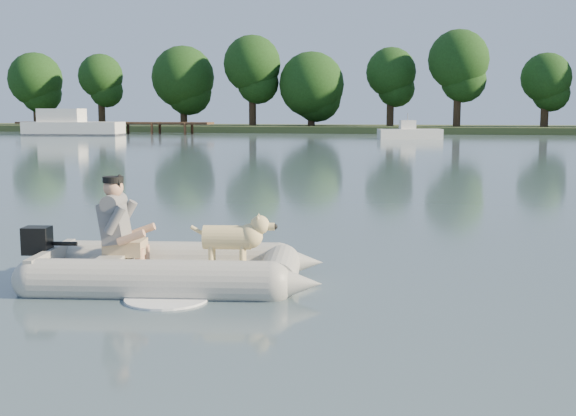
% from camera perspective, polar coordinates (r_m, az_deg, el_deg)
% --- Properties ---
extents(water, '(160.00, 160.00, 0.00)m').
position_cam_1_polar(water, '(8.03, -5.02, -7.18)').
color(water, slate).
rests_on(water, ground).
extents(shore_bank, '(160.00, 12.00, 0.70)m').
position_cam_1_polar(shore_bank, '(69.48, 10.06, 6.12)').
color(shore_bank, '#47512D').
rests_on(shore_bank, water).
extents(dock, '(18.00, 2.00, 1.04)m').
position_cam_1_polar(dock, '(65.82, -13.64, 6.17)').
color(dock, '#4C331E').
rests_on(dock, water).
extents(treeline, '(71.02, 7.35, 9.27)m').
position_cam_1_polar(treeline, '(68.87, 7.00, 10.52)').
color(treeline, '#332316').
rests_on(treeline, shore_bank).
extents(dinghy, '(5.03, 3.83, 1.37)m').
position_cam_1_polar(dinghy, '(8.65, -9.09, -2.18)').
color(dinghy, '#969691').
rests_on(dinghy, water).
extents(man, '(0.80, 0.72, 1.07)m').
position_cam_1_polar(man, '(8.85, -13.43, -0.87)').
color(man, slate).
rests_on(man, dinghy).
extents(dog, '(0.96, 0.46, 0.62)m').
position_cam_1_polar(dog, '(8.60, -4.82, -2.66)').
color(dog, '#D0BB78').
rests_on(dog, dinghy).
extents(outboard_motor, '(0.45, 0.35, 0.78)m').
position_cam_1_polar(outboard_motor, '(9.20, -19.15, -3.69)').
color(outboard_motor, black).
rests_on(outboard_motor, dinghy).
extents(cabin_cruiser, '(8.68, 3.94, 2.60)m').
position_cam_1_polar(cabin_cruiser, '(63.21, -16.58, 6.54)').
color(cabin_cruiser, white).
rests_on(cabin_cruiser, water).
extents(motorboat, '(4.97, 2.89, 1.98)m').
position_cam_1_polar(motorboat, '(53.09, 9.61, 6.37)').
color(motorboat, white).
rests_on(motorboat, water).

